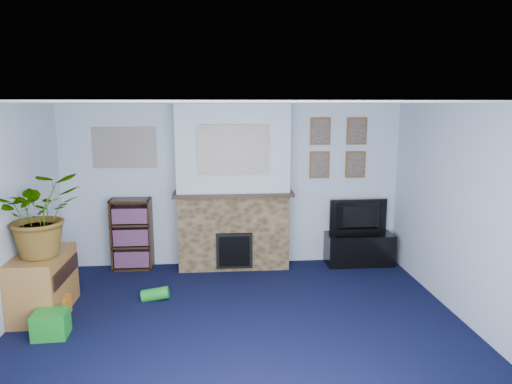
{
  "coord_description": "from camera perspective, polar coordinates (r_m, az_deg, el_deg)",
  "views": [
    {
      "loc": [
        -0.19,
        -4.45,
        2.37
      ],
      "look_at": [
        0.25,
        1.03,
        1.33
      ],
      "focal_mm": 32.0,
      "sensor_mm": 36.0,
      "label": 1
    }
  ],
  "objects": [
    {
      "name": "floor",
      "position": [
        5.05,
        -1.98,
        -17.29
      ],
      "size": [
        5.0,
        4.5,
        0.01
      ],
      "primitive_type": "cube",
      "color": "black",
      "rests_on": "ground"
    },
    {
      "name": "ceiling",
      "position": [
        4.46,
        -2.18,
        11.08
      ],
      "size": [
        5.0,
        4.5,
        0.01
      ],
      "primitive_type": "cube",
      "color": "white",
      "rests_on": "wall_back"
    },
    {
      "name": "wall_back",
      "position": [
        6.81,
        -2.91,
        0.81
      ],
      "size": [
        5.0,
        0.04,
        2.4
      ],
      "primitive_type": "cube",
      "color": "#AABACE",
      "rests_on": "ground"
    },
    {
      "name": "wall_front",
      "position": [
        2.5,
        0.3,
        -17.19
      ],
      "size": [
        5.0,
        0.04,
        2.4
      ],
      "primitive_type": "cube",
      "color": "#AABACE",
      "rests_on": "ground"
    },
    {
      "name": "wall_right",
      "position": [
        5.33,
        25.89,
        -3.06
      ],
      "size": [
        0.04,
        4.5,
        2.4
      ],
      "primitive_type": "cube",
      "color": "#AABACE",
      "rests_on": "ground"
    },
    {
      "name": "chimney_breast",
      "position": [
        6.61,
        -2.86,
        0.37
      ],
      "size": [
        1.72,
        0.5,
        2.4
      ],
      "color": "brown",
      "rests_on": "ground"
    },
    {
      "name": "collage_main",
      "position": [
        6.32,
        -2.85,
        5.35
      ],
      "size": [
        1.0,
        0.03,
        0.68
      ],
      "primitive_type": "cube",
      "color": "gray",
      "rests_on": "chimney_breast"
    },
    {
      "name": "collage_left",
      "position": [
        6.85,
        -16.08,
        5.36
      ],
      "size": [
        0.9,
        0.03,
        0.58
      ],
      "primitive_type": "cube",
      "color": "gray",
      "rests_on": "wall_back"
    },
    {
      "name": "portrait_tl",
      "position": [
        6.86,
        8.05,
        7.52
      ],
      "size": [
        0.3,
        0.03,
        0.4
      ],
      "primitive_type": "cube",
      "color": "brown",
      "rests_on": "wall_back"
    },
    {
      "name": "portrait_tr",
      "position": [
        7.0,
        12.48,
        7.44
      ],
      "size": [
        0.3,
        0.03,
        0.4
      ],
      "primitive_type": "cube",
      "color": "brown",
      "rests_on": "wall_back"
    },
    {
      "name": "portrait_bl",
      "position": [
        6.9,
        7.94,
        3.37
      ],
      "size": [
        0.3,
        0.03,
        0.4
      ],
      "primitive_type": "cube",
      "color": "brown",
      "rests_on": "wall_back"
    },
    {
      "name": "portrait_br",
      "position": [
        7.04,
        12.32,
        3.37
      ],
      "size": [
        0.3,
        0.03,
        0.4
      ],
      "primitive_type": "cube",
      "color": "brown",
      "rests_on": "wall_back"
    },
    {
      "name": "tv_stand",
      "position": [
        7.14,
        12.75,
        -7.03
      ],
      "size": [
        1.0,
        0.42,
        0.47
      ],
      "primitive_type": "cube",
      "color": "black",
      "rests_on": "ground"
    },
    {
      "name": "television",
      "position": [
        7.03,
        12.87,
        -3.08
      ],
      "size": [
        0.88,
        0.14,
        0.51
      ],
      "primitive_type": "imported",
      "rotation": [
        0.0,
        0.0,
        3.17
      ],
      "color": "black",
      "rests_on": "tv_stand"
    },
    {
      "name": "bookshelf",
      "position": [
        6.94,
        -15.22,
        -5.28
      ],
      "size": [
        0.58,
        0.28,
        1.05
      ],
      "color": "black",
      "rests_on": "ground"
    },
    {
      "name": "sideboard",
      "position": [
        5.9,
        -25.02,
        -10.36
      ],
      "size": [
        0.51,
        0.92,
        0.71
      ],
      "primitive_type": "cube",
      "color": "#996531",
      "rests_on": "ground"
    },
    {
      "name": "potted_plant",
      "position": [
        5.6,
        -25.4,
        -2.51
      ],
      "size": [
        1.12,
        1.09,
        0.95
      ],
      "primitive_type": "imported",
      "rotation": [
        0.0,
        0.0,
        0.58
      ],
      "color": "#26661E",
      "rests_on": "sideboard"
    },
    {
      "name": "mantel_clock",
      "position": [
        6.56,
        -3.34,
        0.6
      ],
      "size": [
        0.09,
        0.05,
        0.13
      ],
      "primitive_type": "cube",
      "color": "gold",
      "rests_on": "chimney_breast"
    },
    {
      "name": "mantel_candle",
      "position": [
        6.57,
        0.03,
        0.73
      ],
      "size": [
        0.05,
        0.05,
        0.15
      ],
      "primitive_type": "cylinder",
      "color": "#B2BFC6",
      "rests_on": "chimney_breast"
    },
    {
      "name": "mantel_teddy",
      "position": [
        6.56,
        -7.25,
        0.5
      ],
      "size": [
        0.13,
        0.13,
        0.13
      ],
      "primitive_type": "sphere",
      "color": "slate",
      "rests_on": "chimney_breast"
    },
    {
      "name": "mantel_can",
      "position": [
        6.63,
        3.75,
        0.61
      ],
      "size": [
        0.06,
        0.06,
        0.12
      ],
      "primitive_type": "cylinder",
      "color": "orange",
      "rests_on": "chimney_breast"
    },
    {
      "name": "green_crate",
      "position": [
        5.37,
        -24.27,
        -14.81
      ],
      "size": [
        0.35,
        0.29,
        0.27
      ],
      "primitive_type": "cube",
      "rotation": [
        0.0,
        0.0,
        0.05
      ],
      "color": "#198C26",
      "rests_on": "ground"
    },
    {
      "name": "toy_ball",
      "position": [
        6.15,
        -24.5,
        -12.05
      ],
      "size": [
        0.18,
        0.18,
        0.18
      ],
      "primitive_type": "sphere",
      "color": "yellow",
      "rests_on": "ground"
    },
    {
      "name": "toy_block",
      "position": [
        5.86,
        -23.17,
        -12.87
      ],
      "size": [
        0.18,
        0.18,
        0.22
      ],
      "primitive_type": "cube",
      "rotation": [
        0.0,
        0.0,
        -0.04
      ],
      "color": "orange",
      "rests_on": "ground"
    },
    {
      "name": "toy_tube",
      "position": [
        5.93,
        -12.47,
        -12.37
      ],
      "size": [
        0.35,
        0.15,
        0.2
      ],
      "primitive_type": "cylinder",
      "rotation": [
        0.0,
        1.43,
        0.0
      ],
      "color": "#198C26",
      "rests_on": "ground"
    }
  ]
}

